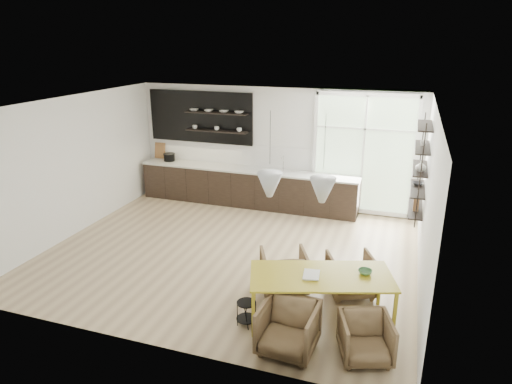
% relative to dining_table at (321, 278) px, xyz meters
% --- Properties ---
extents(room, '(7.02, 6.01, 2.91)m').
position_rel_dining_table_xyz_m(room, '(-1.52, 2.77, 0.76)').
color(room, '#CDB389').
rests_on(room, ground).
extents(kitchen_run, '(5.54, 0.69, 2.75)m').
position_rel_dining_table_xyz_m(kitchen_run, '(-2.80, 4.36, -0.10)').
color(kitchen_run, black).
rests_on(kitchen_run, ground).
extents(right_shelving, '(0.26, 1.22, 1.90)m').
position_rel_dining_table_xyz_m(right_shelving, '(1.26, 2.84, 0.95)').
color(right_shelving, black).
rests_on(right_shelving, ground).
extents(dining_table, '(2.24, 1.51, 0.75)m').
position_rel_dining_table_xyz_m(dining_table, '(0.00, 0.00, 0.00)').
color(dining_table, gold).
rests_on(dining_table, ground).
extents(armchair_back_left, '(0.98, 0.99, 0.69)m').
position_rel_dining_table_xyz_m(armchair_back_left, '(-0.74, 0.67, -0.35)').
color(armchair_back_left, brown).
rests_on(armchair_back_left, ground).
extents(armchair_back_right, '(0.95, 0.96, 0.66)m').
position_rel_dining_table_xyz_m(armchair_back_right, '(0.33, 0.93, -0.37)').
color(armchair_back_right, brown).
rests_on(armchair_back_right, ground).
extents(armchair_front_left, '(0.78, 0.80, 0.69)m').
position_rel_dining_table_xyz_m(armchair_front_left, '(-0.27, -0.83, -0.35)').
color(armchair_front_left, brown).
rests_on(armchair_front_left, ground).
extents(armchair_front_right, '(0.82, 0.83, 0.60)m').
position_rel_dining_table_xyz_m(armchair_front_right, '(0.73, -0.66, -0.40)').
color(armchair_front_right, brown).
rests_on(armchair_front_right, ground).
extents(wire_stool, '(0.30, 0.30, 0.38)m').
position_rel_dining_table_xyz_m(wire_stool, '(-0.99, -0.47, -0.45)').
color(wire_stool, black).
rests_on(wire_stool, ground).
extents(table_book, '(0.27, 0.34, 0.03)m').
position_rel_dining_table_xyz_m(table_book, '(-0.25, -0.08, 0.07)').
color(table_book, white).
rests_on(table_book, dining_table).
extents(table_bowl, '(0.20, 0.20, 0.06)m').
position_rel_dining_table_xyz_m(table_bowl, '(0.60, 0.24, 0.08)').
color(table_bowl, '#487C4C').
rests_on(table_bowl, dining_table).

